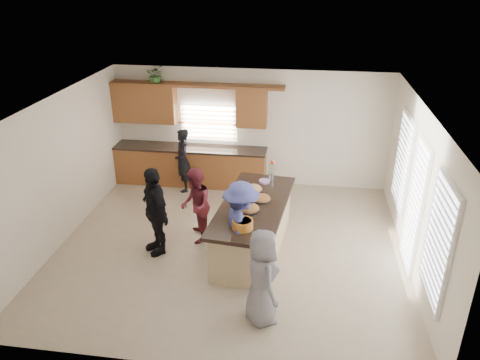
% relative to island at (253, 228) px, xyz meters
% --- Properties ---
extents(floor, '(6.50, 6.50, 0.00)m').
position_rel_island_xyz_m(floor, '(-0.43, -0.00, -0.45)').
color(floor, tan).
rests_on(floor, ground).
extents(room_shell, '(6.52, 6.02, 2.81)m').
position_rel_island_xyz_m(room_shell, '(-0.43, -0.00, 1.45)').
color(room_shell, silver).
rests_on(room_shell, ground).
extents(back_cabinetry, '(4.08, 0.66, 2.46)m').
position_rel_island_xyz_m(back_cabinetry, '(-1.90, 2.73, 0.46)').
color(back_cabinetry, brown).
rests_on(back_cabinetry, ground).
extents(right_wall_glazing, '(0.06, 4.00, 2.25)m').
position_rel_island_xyz_m(right_wall_glazing, '(2.79, -0.14, 0.89)').
color(right_wall_glazing, white).
rests_on(right_wall_glazing, ground).
extents(island, '(1.43, 2.81, 0.95)m').
position_rel_island_xyz_m(island, '(0.00, 0.00, 0.00)').
color(island, tan).
rests_on(island, ground).
extents(platter_front, '(0.41, 0.41, 0.17)m').
position_rel_island_xyz_m(platter_front, '(-0.06, -0.24, 0.52)').
color(platter_front, black).
rests_on(platter_front, island).
extents(platter_mid, '(0.37, 0.37, 0.15)m').
position_rel_island_xyz_m(platter_mid, '(0.13, 0.18, 0.52)').
color(platter_mid, black).
rests_on(platter_mid, island).
extents(platter_back, '(0.37, 0.37, 0.15)m').
position_rel_island_xyz_m(platter_back, '(-0.07, 0.57, 0.52)').
color(platter_back, black).
rests_on(platter_back, island).
extents(salad_bowl, '(0.35, 0.35, 0.15)m').
position_rel_island_xyz_m(salad_bowl, '(-0.08, -0.88, 0.58)').
color(salad_bowl, orange).
rests_on(salad_bowl, island).
extents(clear_cup, '(0.07, 0.07, 0.09)m').
position_rel_island_xyz_m(clear_cup, '(0.21, -1.06, 0.54)').
color(clear_cup, white).
rests_on(clear_cup, island).
extents(plate_stack, '(0.22, 0.22, 0.04)m').
position_rel_island_xyz_m(plate_stack, '(0.11, 0.97, 0.52)').
color(plate_stack, '#C796DB').
rests_on(plate_stack, island).
extents(flower_vase, '(0.14, 0.14, 0.42)m').
position_rel_island_xyz_m(flower_vase, '(0.23, 1.08, 0.73)').
color(flower_vase, silver).
rests_on(flower_vase, island).
extents(potted_plant, '(0.49, 0.45, 0.47)m').
position_rel_island_xyz_m(potted_plant, '(-2.60, 2.82, 2.18)').
color(potted_plant, '#386B2B').
rests_on(potted_plant, back_cabinetry).
extents(woman_left_back, '(0.55, 0.65, 1.52)m').
position_rel_island_xyz_m(woman_left_back, '(-1.94, 2.30, 0.31)').
color(woman_left_back, black).
rests_on(woman_left_back, ground).
extents(woman_left_mid, '(0.73, 0.84, 1.49)m').
position_rel_island_xyz_m(woman_left_mid, '(-1.13, 0.17, 0.29)').
color(woman_left_mid, maroon).
rests_on(woman_left_mid, ground).
extents(woman_left_front, '(0.96, 1.03, 1.70)m').
position_rel_island_xyz_m(woman_left_front, '(-1.77, -0.33, 0.40)').
color(woman_left_front, black).
rests_on(woman_left_front, ground).
extents(woman_right_back, '(0.96, 1.24, 1.70)m').
position_rel_island_xyz_m(woman_right_back, '(-0.13, -0.71, 0.40)').
color(woman_right_back, '#3F458A').
rests_on(woman_right_back, ground).
extents(woman_right_front, '(0.76, 0.89, 1.54)m').
position_rel_island_xyz_m(woman_right_front, '(0.35, -1.93, 0.32)').
color(woman_right_front, slate).
rests_on(woman_right_front, ground).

